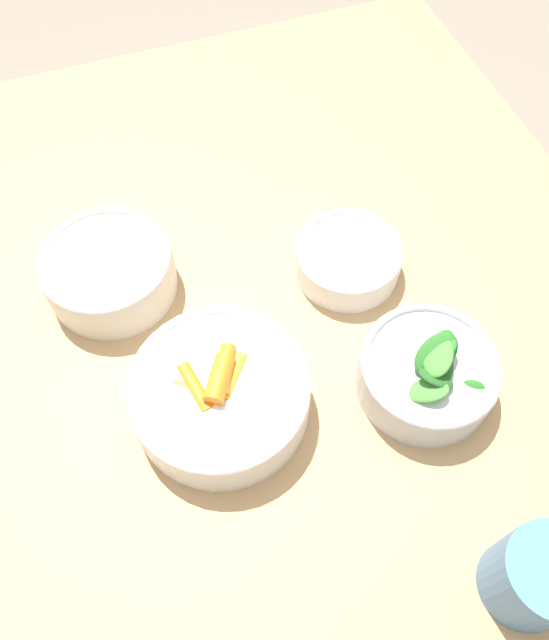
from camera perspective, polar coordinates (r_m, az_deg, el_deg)
name	(u,v)px	position (r m, az deg, el deg)	size (l,w,h in m)	color
ground_plane	(264,479)	(1.43, -0.99, -14.34)	(10.00, 10.00, 0.00)	gray
dining_table	(257,345)	(0.86, -1.60, -2.27)	(1.03, 0.95, 0.73)	tan
bowl_carrots	(220,393)	(0.67, -5.01, -6.70)	(0.19, 0.19, 0.07)	white
bowl_greens	(428,373)	(0.70, 13.84, -4.69)	(0.15, 0.15, 0.09)	silver
bowl_beans_hotdog	(109,272)	(0.77, -14.86, 4.23)	(0.16, 0.16, 0.06)	silver
bowl_cookies	(348,258)	(0.77, 6.73, 5.66)	(0.13, 0.13, 0.04)	white
cup	(537,577)	(0.64, 22.85, -20.86)	(0.08, 0.08, 0.09)	#4C7FB7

